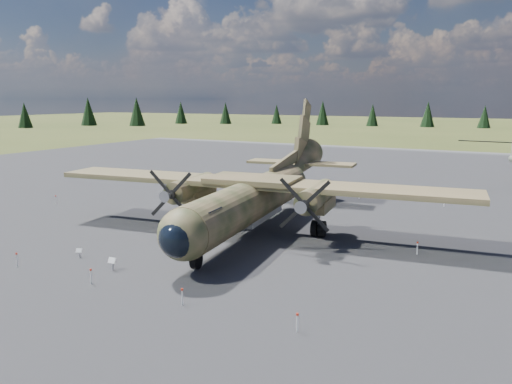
% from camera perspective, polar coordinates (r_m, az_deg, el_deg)
% --- Properties ---
extents(ground, '(500.00, 500.00, 0.00)m').
position_cam_1_polar(ground, '(39.74, -6.21, -3.72)').
color(ground, brown).
rests_on(ground, ground).
extents(apron, '(120.00, 120.00, 0.04)m').
position_cam_1_polar(apron, '(48.12, 0.46, -1.14)').
color(apron, '#59595E').
rests_on(apron, ground).
extents(transport_plane, '(31.64, 28.58, 10.41)m').
position_cam_1_polar(transport_plane, '(37.68, 0.25, 0.21)').
color(transport_plane, '#3B4324').
rests_on(transport_plane, ground).
extents(info_placard_left, '(0.42, 0.26, 0.61)m').
position_cam_1_polar(info_placard_left, '(33.26, -19.56, -6.42)').
color(info_placard_left, gray).
rests_on(info_placard_left, ground).
extents(info_placard_right, '(0.49, 0.23, 0.76)m').
position_cam_1_polar(info_placard_right, '(30.31, -16.11, -7.66)').
color(info_placard_right, gray).
rests_on(info_placard_right, ground).
extents(barrier_fence, '(33.12, 29.62, 0.85)m').
position_cam_1_polar(barrier_fence, '(39.82, -6.84, -2.96)').
color(barrier_fence, silver).
rests_on(barrier_fence, ground).
extents(treeline, '(328.56, 324.65, 10.95)m').
position_cam_1_polar(treeline, '(40.51, -7.52, 3.36)').
color(treeline, black).
rests_on(treeline, ground).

